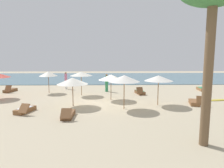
{
  "coord_description": "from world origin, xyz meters",
  "views": [
    {
      "loc": [
        0.54,
        -15.5,
        3.62
      ],
      "look_at": [
        0.93,
        2.19,
        1.1
      ],
      "focal_mm": 32.71,
      "sensor_mm": 36.0,
      "label": 1
    }
  ],
  "objects_px": {
    "umbrella_1": "(158,78)",
    "lounger_5": "(195,102)",
    "lounger_1": "(25,110)",
    "person_1": "(107,83)",
    "lounger_0": "(202,89)",
    "surfboard": "(219,100)",
    "umbrella_2": "(81,74)",
    "lounger_3": "(10,90)",
    "lounger_4": "(68,115)",
    "umbrella_0": "(111,77)",
    "lounger_2": "(140,92)",
    "umbrella_7": "(48,74)",
    "person_0": "(66,80)",
    "umbrella_5": "(72,81)",
    "umbrella_6": "(124,78)"
  },
  "relations": [
    {
      "from": "umbrella_0",
      "to": "umbrella_5",
      "type": "distance_m",
      "value": 3.4
    },
    {
      "from": "umbrella_6",
      "to": "person_1",
      "type": "height_order",
      "value": "umbrella_6"
    },
    {
      "from": "umbrella_6",
      "to": "lounger_4",
      "type": "distance_m",
      "value": 4.33
    },
    {
      "from": "lounger_5",
      "to": "person_0",
      "type": "bearing_deg",
      "value": 146.22
    },
    {
      "from": "lounger_3",
      "to": "lounger_4",
      "type": "relative_size",
      "value": 1.0
    },
    {
      "from": "lounger_0",
      "to": "lounger_1",
      "type": "xyz_separation_m",
      "value": [
        -14.95,
        -7.71,
        -0.0
      ]
    },
    {
      "from": "lounger_0",
      "to": "surfboard",
      "type": "height_order",
      "value": "lounger_0"
    },
    {
      "from": "person_1",
      "to": "surfboard",
      "type": "xyz_separation_m",
      "value": [
        9.1,
        -4.21,
        -0.86
      ]
    },
    {
      "from": "umbrella_1",
      "to": "lounger_2",
      "type": "relative_size",
      "value": 1.26
    },
    {
      "from": "umbrella_2",
      "to": "person_1",
      "type": "relative_size",
      "value": 1.21
    },
    {
      "from": "lounger_1",
      "to": "lounger_0",
      "type": "bearing_deg",
      "value": 27.3
    },
    {
      "from": "umbrella_1",
      "to": "lounger_5",
      "type": "relative_size",
      "value": 1.26
    },
    {
      "from": "person_1",
      "to": "umbrella_1",
      "type": "bearing_deg",
      "value": -56.06
    },
    {
      "from": "lounger_2",
      "to": "person_0",
      "type": "xyz_separation_m",
      "value": [
        -7.5,
        3.07,
        0.77
      ]
    },
    {
      "from": "lounger_5",
      "to": "surfboard",
      "type": "height_order",
      "value": "lounger_5"
    },
    {
      "from": "umbrella_5",
      "to": "surfboard",
      "type": "height_order",
      "value": "umbrella_5"
    },
    {
      "from": "person_0",
      "to": "surfboard",
      "type": "bearing_deg",
      "value": -23.69
    },
    {
      "from": "lounger_1",
      "to": "person_1",
      "type": "relative_size",
      "value": 1.01
    },
    {
      "from": "umbrella_2",
      "to": "lounger_2",
      "type": "bearing_deg",
      "value": 5.2
    },
    {
      "from": "lounger_4",
      "to": "umbrella_7",
      "type": "bearing_deg",
      "value": 112.93
    },
    {
      "from": "umbrella_5",
      "to": "person_0",
      "type": "distance_m",
      "value": 7.8
    },
    {
      "from": "umbrella_1",
      "to": "lounger_5",
      "type": "bearing_deg",
      "value": 0.42
    },
    {
      "from": "umbrella_1",
      "to": "person_1",
      "type": "bearing_deg",
      "value": 123.94
    },
    {
      "from": "lounger_3",
      "to": "umbrella_7",
      "type": "bearing_deg",
      "value": -9.59
    },
    {
      "from": "umbrella_7",
      "to": "lounger_0",
      "type": "height_order",
      "value": "umbrella_7"
    },
    {
      "from": "umbrella_1",
      "to": "lounger_5",
      "type": "height_order",
      "value": "umbrella_1"
    },
    {
      "from": "umbrella_1",
      "to": "lounger_2",
      "type": "bearing_deg",
      "value": 98.63
    },
    {
      "from": "umbrella_2",
      "to": "lounger_1",
      "type": "height_order",
      "value": "umbrella_2"
    },
    {
      "from": "umbrella_1",
      "to": "lounger_3",
      "type": "bearing_deg",
      "value": 157.25
    },
    {
      "from": "umbrella_1",
      "to": "umbrella_7",
      "type": "xyz_separation_m",
      "value": [
        -9.29,
        4.91,
        -0.11
      ]
    },
    {
      "from": "umbrella_2",
      "to": "person_0",
      "type": "height_order",
      "value": "umbrella_2"
    },
    {
      "from": "umbrella_7",
      "to": "lounger_5",
      "type": "bearing_deg",
      "value": -22.09
    },
    {
      "from": "lounger_0",
      "to": "lounger_3",
      "type": "xyz_separation_m",
      "value": [
        -19.34,
        -0.33,
        -0.01
      ]
    },
    {
      "from": "umbrella_1",
      "to": "lounger_4",
      "type": "distance_m",
      "value": 6.9
    },
    {
      "from": "umbrella_7",
      "to": "lounger_1",
      "type": "height_order",
      "value": "umbrella_7"
    },
    {
      "from": "umbrella_0",
      "to": "surfboard",
      "type": "xyz_separation_m",
      "value": [
        8.74,
        -0.42,
        -1.81
      ]
    },
    {
      "from": "umbrella_6",
      "to": "umbrella_7",
      "type": "distance_m",
      "value": 9.0
    },
    {
      "from": "umbrella_5",
      "to": "lounger_4",
      "type": "bearing_deg",
      "value": -86.79
    },
    {
      "from": "umbrella_6",
      "to": "lounger_4",
      "type": "height_order",
      "value": "umbrella_6"
    },
    {
      "from": "lounger_0",
      "to": "umbrella_7",
      "type": "bearing_deg",
      "value": -176.23
    },
    {
      "from": "lounger_2",
      "to": "person_1",
      "type": "bearing_deg",
      "value": 156.46
    },
    {
      "from": "person_1",
      "to": "umbrella_7",
      "type": "bearing_deg",
      "value": -172.95
    },
    {
      "from": "umbrella_7",
      "to": "lounger_5",
      "type": "distance_m",
      "value": 13.1
    },
    {
      "from": "lounger_0",
      "to": "lounger_3",
      "type": "relative_size",
      "value": 0.98
    },
    {
      "from": "umbrella_5",
      "to": "lounger_4",
      "type": "height_order",
      "value": "umbrella_5"
    },
    {
      "from": "person_0",
      "to": "person_1",
      "type": "xyz_separation_m",
      "value": [
        4.38,
        -1.71,
        -0.05
      ]
    },
    {
      "from": "umbrella_0",
      "to": "person_0",
      "type": "distance_m",
      "value": 7.31
    },
    {
      "from": "umbrella_0",
      "to": "lounger_2",
      "type": "distance_m",
      "value": 4.03
    },
    {
      "from": "person_1",
      "to": "surfboard",
      "type": "height_order",
      "value": "person_1"
    },
    {
      "from": "umbrella_0",
      "to": "lounger_3",
      "type": "height_order",
      "value": "umbrella_0"
    }
  ]
}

